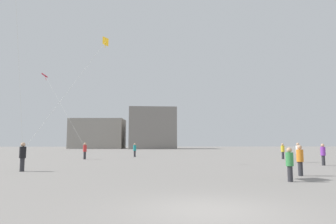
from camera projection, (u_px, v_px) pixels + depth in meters
ground_plane at (209, 211)px, 7.84m from camera, size 300.00×300.00×0.00m
person_in_white at (298, 152)px, 27.41m from camera, size 0.39×0.39×1.81m
person_in_black at (23, 155)px, 18.79m from camera, size 0.40×0.40×1.82m
person_in_green at (290, 163)px, 13.80m from camera, size 0.34×0.34×1.57m
person_in_yellow at (283, 150)px, 33.37m from camera, size 0.38×0.38×1.76m
person_in_teal at (135, 149)px, 38.57m from camera, size 0.38×0.38×1.76m
person_in_orange at (300, 159)px, 16.25m from camera, size 0.36×0.36×1.67m
person_in_purple at (323, 153)px, 23.84m from camera, size 0.38×0.38×1.72m
person_in_red at (85, 150)px, 32.95m from camera, size 0.40×0.40×1.82m
kite_amber_delta at (104, 44)px, 26.19m from camera, size 4.52×7.03×9.76m
kite_crimson_delta at (46, 77)px, 38.05m from camera, size 6.71×5.28×9.40m
building_left_hall at (98, 134)px, 99.17m from camera, size 17.70×11.63×9.72m
building_centre_hall at (152, 129)px, 96.63m from camera, size 14.96×13.98×12.92m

